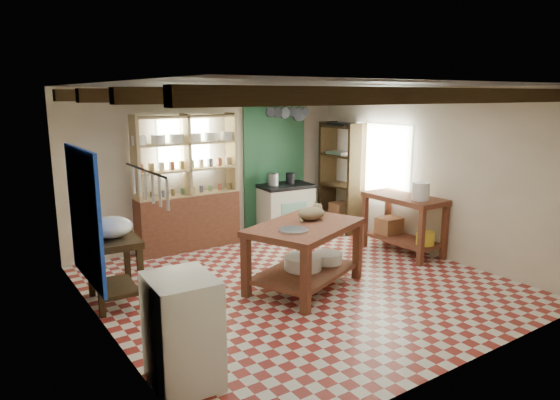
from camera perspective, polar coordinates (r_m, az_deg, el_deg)
floor at (r=6.78m, az=2.24°, el=-9.67°), size 5.00×5.00×0.02m
ceiling at (r=6.31m, az=2.44°, el=12.95°), size 5.00×5.00×0.02m
wall_back at (r=8.53m, az=-7.74°, el=3.84°), size 5.00×0.04×2.60m
wall_front at (r=4.71m, az=20.81°, el=-3.50°), size 5.00×0.04×2.60m
wall_left at (r=5.35m, az=-19.72°, el=-1.61°), size 0.04×5.00×2.60m
wall_right at (r=8.14m, az=16.64°, el=3.05°), size 0.04×5.00×2.60m
ceiling_beams at (r=6.31m, az=2.43°, el=11.86°), size 5.00×3.80×0.15m
blue_wall_patch at (r=6.26m, az=-21.45°, el=-1.72°), size 0.04×1.40×1.60m
green_wall_patch at (r=9.13m, az=-0.60°, el=4.16°), size 1.30×0.04×2.30m
window_back at (r=8.25m, az=-10.88°, el=6.26°), size 0.90×0.02×0.80m
window_right at (r=8.77m, az=11.54°, el=4.58°), size 0.02×1.30×1.20m
utensil_rail at (r=4.14m, az=-15.12°, el=1.67°), size 0.06×0.90×0.28m
pot_rack at (r=8.71m, az=0.94°, el=9.92°), size 0.86×0.12×0.36m
shelving_unit at (r=8.16m, az=-10.55°, el=1.95°), size 1.70×0.34×2.20m
tall_rack at (r=9.26m, az=7.03°, el=2.62°), size 0.40×0.86×2.00m
work_table at (r=6.55m, az=2.80°, el=-6.40°), size 1.77×1.49×0.85m
stove at (r=9.02m, az=0.62°, el=-1.05°), size 0.99×0.71×0.92m
prep_table at (r=6.40m, az=-18.38°, el=-7.60°), size 0.63×0.86×0.83m
white_cabinet at (r=4.54m, az=-11.09°, el=-14.45°), size 0.59×0.69×0.98m
right_counter at (r=8.18m, az=13.90°, el=-2.72°), size 0.65×1.30×0.93m
cat at (r=6.64m, az=3.60°, el=-1.55°), size 0.48×0.45×0.17m
steel_tray at (r=6.11m, az=1.54°, el=-3.45°), size 0.47×0.47×0.02m
basin_large at (r=6.65m, az=2.64°, el=-7.15°), size 0.65×0.65×0.17m
basin_small at (r=6.92m, az=5.45°, el=-6.58°), size 0.52×0.52×0.14m
kettle_left at (r=8.79m, az=-0.79°, el=2.37°), size 0.21×0.21×0.22m
kettle_right at (r=8.96m, az=1.18°, el=2.48°), size 0.17×0.17×0.20m
enamel_bowl at (r=6.25m, az=-18.71°, el=-2.95°), size 0.53×0.53×0.25m
white_bucket at (r=7.79m, az=15.78°, el=0.97°), size 0.27×0.27×0.27m
wicker_basket at (r=8.39m, az=12.35°, el=-2.87°), size 0.38×0.31×0.27m
yellow_tub at (r=7.93m, az=16.27°, el=-4.21°), size 0.28×0.28×0.20m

